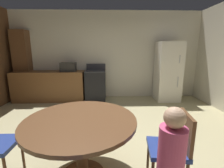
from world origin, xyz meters
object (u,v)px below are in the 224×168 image
at_px(refrigerator, 168,72).
at_px(person_child, 170,165).
at_px(microwave, 68,67).
at_px(dining_table, 81,131).
at_px(oven_range, 96,85).
at_px(chair_east, 173,145).

bearing_deg(refrigerator, person_child, -110.38).
height_order(microwave, dining_table, microwave).
bearing_deg(refrigerator, oven_range, 178.59).
xyz_separation_m(microwave, person_child, (1.68, -3.57, -0.45)).
height_order(microwave, person_child, microwave).
distance_m(microwave, dining_table, 3.19).
bearing_deg(person_child, microwave, -32.03).
distance_m(refrigerator, chair_east, 3.34).
xyz_separation_m(refrigerator, chair_east, (-1.11, -3.13, -0.38)).
distance_m(refrigerator, microwave, 2.99).
relative_size(refrigerator, person_child, 1.61).
height_order(oven_range, refrigerator, refrigerator).
relative_size(chair_east, person_child, 0.80).
xyz_separation_m(refrigerator, microwave, (-2.99, 0.05, 0.15)).
bearing_deg(chair_east, person_child, 70.80).
bearing_deg(refrigerator, chair_east, -109.54).
bearing_deg(microwave, chair_east, -59.37).
distance_m(microwave, chair_east, 3.73).
xyz_separation_m(microwave, chair_east, (1.88, -3.18, -0.53)).
height_order(refrigerator, microwave, refrigerator).
relative_size(microwave, person_child, 0.40).
height_order(refrigerator, person_child, refrigerator).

